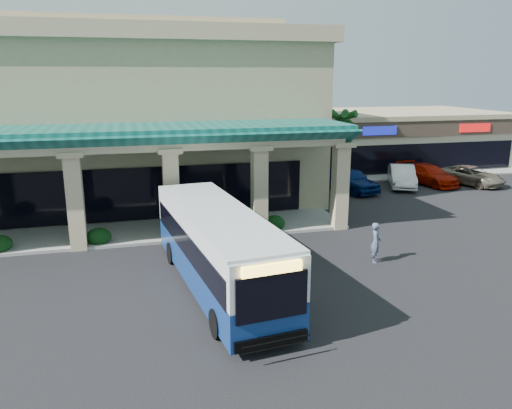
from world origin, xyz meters
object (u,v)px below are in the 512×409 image
object	(u,v)px
transit_bus	(218,250)
car_red	(428,174)
car_white	(402,176)
pedestrian	(376,242)
car_silver	(350,180)
car_gray	(471,175)

from	to	relation	value
transit_bus	car_red	distance (m)	24.37
car_white	car_red	world-z (taller)	car_white
transit_bus	car_white	bearing A→B (deg)	35.05
transit_bus	pedestrian	xyz separation A→B (m)	(7.32, 1.04, -0.66)
car_silver	car_white	world-z (taller)	car_silver
car_gray	car_red	bearing A→B (deg)	144.81
car_silver	pedestrian	bearing A→B (deg)	-123.77
car_silver	car_red	world-z (taller)	car_silver
transit_bus	car_red	xyz separation A→B (m)	(19.12, 15.09, -0.81)
car_silver	car_gray	size ratio (longest dim) A/B	0.99
transit_bus	car_gray	size ratio (longest dim) A/B	2.21
car_red	car_gray	world-z (taller)	car_red
pedestrian	transit_bus	bearing A→B (deg)	124.42
car_white	transit_bus	bearing A→B (deg)	-114.13
car_red	car_gray	bearing A→B (deg)	-30.74
car_red	car_white	bearing A→B (deg)	172.97
car_red	car_gray	xyz separation A→B (m)	(3.13, -0.93, -0.06)
transit_bus	car_red	size ratio (longest dim) A/B	2.13
transit_bus	car_silver	size ratio (longest dim) A/B	2.23
pedestrian	car_gray	distance (m)	19.88
transit_bus	car_gray	world-z (taller)	transit_bus
car_white	car_red	xyz separation A→B (m)	(2.42, 0.30, -0.05)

